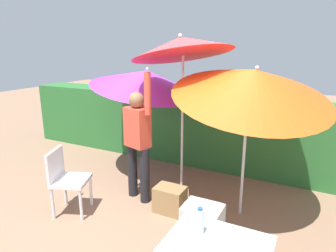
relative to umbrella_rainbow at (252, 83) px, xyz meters
name	(u,v)px	position (x,y,z in m)	size (l,w,h in m)	color
ground_plane	(159,205)	(-1.13, -0.33, -1.77)	(24.00, 24.00, 0.00)	#937056
hedge_row	(204,130)	(-1.13, 1.50, -1.12)	(8.00, 0.70, 1.31)	#2D7033
umbrella_rainbow	(252,83)	(0.00, 0.00, 0.00)	(2.05, 1.99, 2.29)	silver
umbrella_orange	(182,47)	(-1.06, 0.24, 0.43)	(1.51, 1.48, 2.54)	silver
umbrella_yellow	(146,80)	(-1.88, 0.62, -0.12)	(1.89, 1.86, 2.01)	silver
person_vendor	(138,138)	(-1.49, -0.28, -0.83)	(0.55, 0.32, 1.88)	black
chair_plastic	(66,177)	(-2.15, -1.04, -1.26)	(0.57, 0.57, 0.89)	silver
cooler_box	(202,221)	(-0.33, -0.70, -1.58)	(0.46, 0.36, 0.39)	silver
crate_cardboard	(170,200)	(-0.91, -0.41, -1.59)	(0.41, 0.29, 0.36)	#9E7A4C
bottle_water	(200,222)	(0.00, -1.70, -0.92)	(0.07, 0.07, 0.24)	silver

